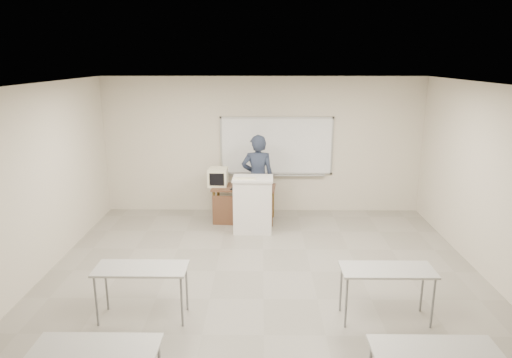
{
  "coord_description": "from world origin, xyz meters",
  "views": [
    {
      "loc": [
        -0.04,
        -5.91,
        3.36
      ],
      "look_at": [
        -0.13,
        2.2,
        1.21
      ],
      "focal_mm": 32.0,
      "sensor_mm": 36.0,
      "label": 1
    }
  ],
  "objects_px": {
    "mouse": "(270,185)",
    "keyboard": "(245,178)",
    "instructor_desk": "(244,199)",
    "whiteboard": "(277,147)",
    "podium": "(253,204)",
    "crt_monitor": "(218,177)",
    "presenter": "(258,178)",
    "laptop": "(239,186)"
  },
  "relations": [
    {
      "from": "whiteboard",
      "to": "instructor_desk",
      "type": "height_order",
      "value": "whiteboard"
    },
    {
      "from": "crt_monitor",
      "to": "presenter",
      "type": "distance_m",
      "value": 0.84
    },
    {
      "from": "whiteboard",
      "to": "keyboard",
      "type": "height_order",
      "value": "whiteboard"
    },
    {
      "from": "crt_monitor",
      "to": "keyboard",
      "type": "relative_size",
      "value": 1.09
    },
    {
      "from": "crt_monitor",
      "to": "whiteboard",
      "type": "bearing_deg",
      "value": 25.95
    },
    {
      "from": "podium",
      "to": "laptop",
      "type": "distance_m",
      "value": 0.61
    },
    {
      "from": "whiteboard",
      "to": "mouse",
      "type": "relative_size",
      "value": 23.6
    },
    {
      "from": "mouse",
      "to": "keyboard",
      "type": "bearing_deg",
      "value": -139.33
    },
    {
      "from": "podium",
      "to": "laptop",
      "type": "relative_size",
      "value": 3.56
    },
    {
      "from": "podium",
      "to": "mouse",
      "type": "xyz_separation_m",
      "value": [
        0.35,
        0.65,
        0.21
      ]
    },
    {
      "from": "whiteboard",
      "to": "crt_monitor",
      "type": "relative_size",
      "value": 5.52
    },
    {
      "from": "whiteboard",
      "to": "crt_monitor",
      "type": "distance_m",
      "value": 1.47
    },
    {
      "from": "podium",
      "to": "presenter",
      "type": "relative_size",
      "value": 0.6
    },
    {
      "from": "laptop",
      "to": "presenter",
      "type": "relative_size",
      "value": 0.17
    },
    {
      "from": "presenter",
      "to": "whiteboard",
      "type": "bearing_deg",
      "value": -123.01
    },
    {
      "from": "whiteboard",
      "to": "presenter",
      "type": "xyz_separation_m",
      "value": [
        -0.41,
        -0.63,
        -0.55
      ]
    },
    {
      "from": "whiteboard",
      "to": "presenter",
      "type": "bearing_deg",
      "value": -123.15
    },
    {
      "from": "whiteboard",
      "to": "laptop",
      "type": "height_order",
      "value": "whiteboard"
    },
    {
      "from": "podium",
      "to": "mouse",
      "type": "height_order",
      "value": "podium"
    },
    {
      "from": "mouse",
      "to": "presenter",
      "type": "xyz_separation_m",
      "value": [
        -0.26,
        -0.01,
        0.16
      ]
    },
    {
      "from": "instructor_desk",
      "to": "presenter",
      "type": "distance_m",
      "value": 0.52
    },
    {
      "from": "instructor_desk",
      "to": "keyboard",
      "type": "bearing_deg",
      "value": -80.93
    },
    {
      "from": "mouse",
      "to": "whiteboard",
      "type": "bearing_deg",
      "value": 60.09
    },
    {
      "from": "whiteboard",
      "to": "keyboard",
      "type": "bearing_deg",
      "value": -115.13
    },
    {
      "from": "instructor_desk",
      "to": "podium",
      "type": "height_order",
      "value": "podium"
    },
    {
      "from": "laptop",
      "to": "presenter",
      "type": "height_order",
      "value": "presenter"
    },
    {
      "from": "podium",
      "to": "crt_monitor",
      "type": "xyz_separation_m",
      "value": [
        -0.75,
        0.72,
        0.37
      ]
    },
    {
      "from": "instructor_desk",
      "to": "presenter",
      "type": "relative_size",
      "value": 0.71
    },
    {
      "from": "whiteboard",
      "to": "presenter",
      "type": "height_order",
      "value": "whiteboard"
    },
    {
      "from": "instructor_desk",
      "to": "mouse",
      "type": "distance_m",
      "value": 0.62
    },
    {
      "from": "whiteboard",
      "to": "keyboard",
      "type": "xyz_separation_m",
      "value": [
        -0.65,
        -1.39,
        -0.36
      ]
    },
    {
      "from": "instructor_desk",
      "to": "crt_monitor",
      "type": "height_order",
      "value": "crt_monitor"
    },
    {
      "from": "whiteboard",
      "to": "mouse",
      "type": "bearing_deg",
      "value": -103.64
    },
    {
      "from": "instructor_desk",
      "to": "mouse",
      "type": "relative_size",
      "value": 12.49
    },
    {
      "from": "whiteboard",
      "to": "podium",
      "type": "relative_size",
      "value": 2.24
    },
    {
      "from": "podium",
      "to": "mouse",
      "type": "relative_size",
      "value": 10.55
    },
    {
      "from": "instructor_desk",
      "to": "laptop",
      "type": "relative_size",
      "value": 4.21
    },
    {
      "from": "mouse",
      "to": "crt_monitor",
      "type": "bearing_deg",
      "value": 159.82
    },
    {
      "from": "whiteboard",
      "to": "mouse",
      "type": "xyz_separation_m",
      "value": [
        -0.15,
        -0.62,
        -0.71
      ]
    },
    {
      "from": "instructor_desk",
      "to": "mouse",
      "type": "xyz_separation_m",
      "value": [
        0.55,
        0.16,
        0.25
      ]
    },
    {
      "from": "whiteboard",
      "to": "laptop",
      "type": "relative_size",
      "value": 7.96
    },
    {
      "from": "laptop",
      "to": "whiteboard",
      "type": "bearing_deg",
      "value": 59.38
    }
  ]
}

